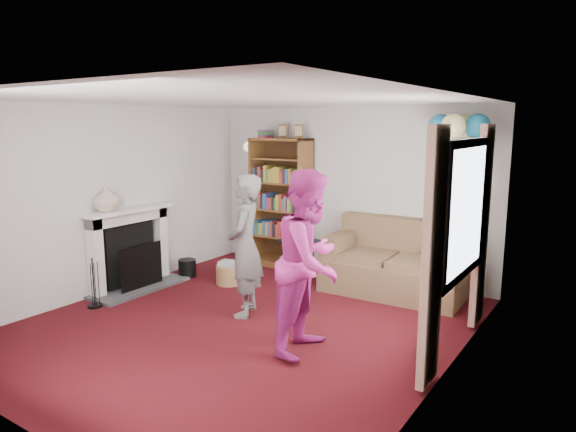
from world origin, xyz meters
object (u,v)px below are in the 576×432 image
Objects in this scene: person_striped at (245,246)px; birthday_cake at (299,235)px; bookcase at (282,204)px; sofa at (396,266)px; person_magenta at (310,262)px.

person_striped reaches higher than birthday_cake.
bookcase reaches higher than person_striped.
bookcase is 2.84m from birthday_cake.
bookcase is 1.34× the size of person_striped.
bookcase is at bearing 177.08° from person_striped.
birthday_cake is at bearing -51.98° from bookcase.
sofa is at bearing 82.04° from birthday_cake.
person_striped is at bearing -125.02° from sofa.
bookcase reaches higher than sofa.
person_striped is 0.96m from birthday_cake.
sofa is at bearing -5.95° from person_magenta.
sofa is 2.16m from birthday_cake.
person_magenta reaches higher than person_striped.
bookcase reaches higher than birthday_cake.
birthday_cake is (0.89, -0.22, 0.28)m from person_striped.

